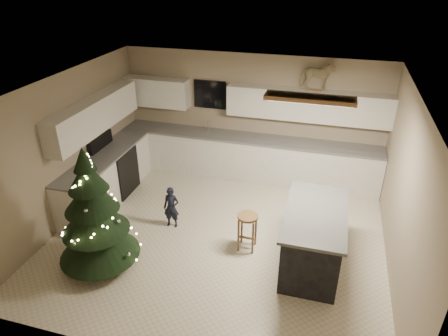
{
  "coord_description": "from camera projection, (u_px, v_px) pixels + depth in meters",
  "views": [
    {
      "loc": [
        1.59,
        -5.32,
        4.27
      ],
      "look_at": [
        0.0,
        0.35,
        1.15
      ],
      "focal_mm": 32.0,
      "sensor_mm": 36.0,
      "label": 1
    }
  ],
  "objects": [
    {
      "name": "christmas_tree",
      "position": [
        95.0,
        219.0,
        5.91
      ],
      "size": [
        1.26,
        1.22,
        2.01
      ],
      "rotation": [
        0.0,
        0.0,
        -0.12
      ],
      "color": "#3F2816",
      "rests_on": "ground_plane"
    },
    {
      "name": "bar_stool",
      "position": [
        247.0,
        224.0,
        6.4
      ],
      "size": [
        0.33,
        0.33,
        0.64
      ],
      "rotation": [
        0.0,
        0.0,
        -0.38
      ],
      "color": "olive",
      "rests_on": "ground_plane"
    },
    {
      "name": "toddler",
      "position": [
        171.0,
        208.0,
        6.99
      ],
      "size": [
        0.29,
        0.21,
        0.77
      ],
      "primitive_type": "imported",
      "rotation": [
        0.0,
        0.0,
        0.09
      ],
      "color": "black",
      "rests_on": "ground_plane"
    },
    {
      "name": "rocking_horse",
      "position": [
        317.0,
        76.0,
        7.51
      ],
      "size": [
        0.67,
        0.41,
        0.55
      ],
      "rotation": [
        0.0,
        0.0,
        1.78
      ],
      "color": "olive",
      "rests_on": "cabinetry"
    },
    {
      "name": "room_shell",
      "position": [
        219.0,
        144.0,
        6.08
      ],
      "size": [
        5.52,
        5.02,
        2.61
      ],
      "color": "gray",
      "rests_on": "ground_plane"
    },
    {
      "name": "island",
      "position": [
        313.0,
        238.0,
        6.08
      ],
      "size": [
        0.9,
        1.7,
        0.95
      ],
      "color": "black",
      "rests_on": "ground_plane"
    },
    {
      "name": "ground_plane",
      "position": [
        219.0,
        236.0,
        6.9
      ],
      "size": [
        5.5,
        5.5,
        0.0
      ],
      "primitive_type": "plane",
      "color": "beige"
    },
    {
      "name": "cabinetry",
      "position": [
        198.0,
        151.0,
        8.17
      ],
      "size": [
        5.5,
        3.2,
        2.0
      ],
      "color": "silver",
      "rests_on": "ground_plane"
    }
  ]
}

